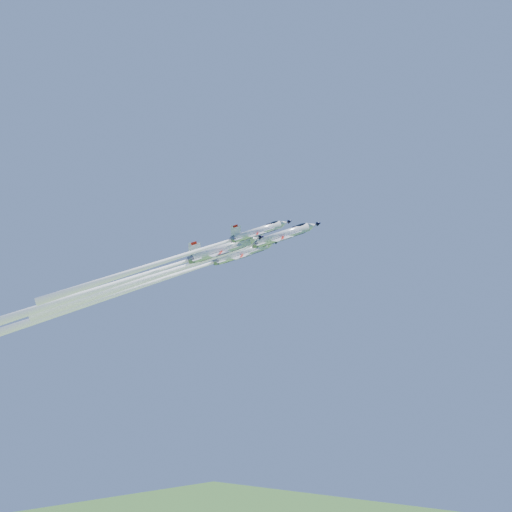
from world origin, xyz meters
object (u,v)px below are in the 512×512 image
Objects in this scene: jet_lead at (193,264)px; jet_slot at (134,278)px; jet_left at (153,282)px; jet_right at (178,257)px.

jet_lead is 1.10× the size of jet_slot.
jet_left is 10.02m from jet_slot.
jet_slot is at bearing -30.11° from jet_left.
jet_lead reaches higher than jet_left.
jet_lead is 7.99m from jet_right.
jet_lead is 1.22× the size of jet_right.
jet_slot is (-5.38, -11.34, -4.10)m from jet_lead.
jet_left is at bearing 149.89° from jet_slot.
jet_right reaches higher than jet_slot.
jet_left is 14.41m from jet_right.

